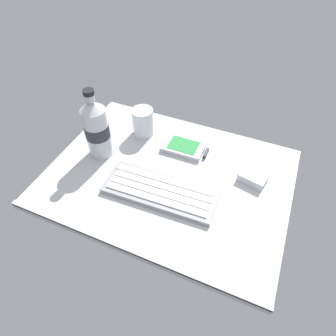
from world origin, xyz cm
name	(u,v)px	position (x,y,z in cm)	size (l,w,h in cm)	color
ground_plane	(168,179)	(0.00, -0.23, -0.99)	(64.00, 48.00, 2.80)	#B7BABC
keyboard	(160,191)	(0.56, -6.22, 0.81)	(29.42, 12.15, 1.70)	#93969B
handheld_device	(186,148)	(0.66, 11.50, 0.73)	(12.89, 7.79, 1.50)	#B7BABF
juice_cup	(143,123)	(-13.97, 13.45, 3.91)	(6.40, 6.40, 8.50)	silver
water_bottle	(97,128)	(-21.23, 0.69, 9.01)	(6.73, 6.73, 20.80)	silver
charger_block	(253,176)	(21.29, 7.61, 1.20)	(7.00, 5.60, 2.40)	silver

